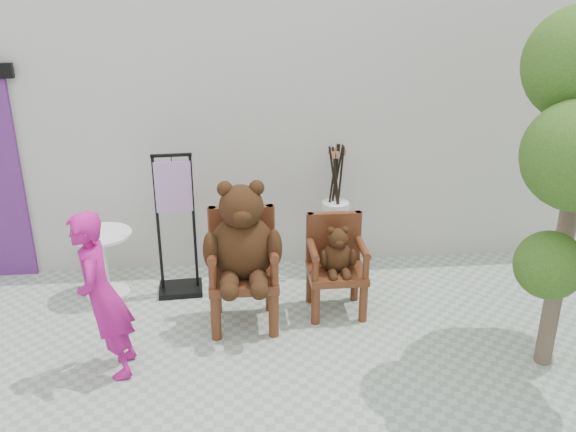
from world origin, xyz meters
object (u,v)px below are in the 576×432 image
object	(u,v)px
person	(102,296)
display_stand	(177,241)
chair_big	(242,247)
chair_small	(336,258)
stool_bucket	(335,217)
cafe_table	(104,257)

from	to	relation	value
person	display_stand	world-z (taller)	display_stand
chair_big	chair_small	bearing A→B (deg)	11.37
person	chair_big	bearing A→B (deg)	116.51
chair_big	chair_small	distance (m)	0.96
chair_big	chair_small	xyz separation A→B (m)	(0.91, 0.18, -0.24)
stool_bucket	cafe_table	bearing A→B (deg)	-171.47
chair_small	stool_bucket	bearing A→B (deg)	81.37
person	display_stand	xyz separation A→B (m)	(0.49, 1.35, -0.14)
display_stand	stool_bucket	world-z (taller)	display_stand
person	stool_bucket	size ratio (longest dim) A/B	0.99
cafe_table	stool_bucket	bearing A→B (deg)	8.53
chair_big	stool_bucket	world-z (taller)	stool_bucket
cafe_table	chair_small	bearing A→B (deg)	-12.34
chair_big	person	world-z (taller)	chair_big
cafe_table	display_stand	xyz separation A→B (m)	(0.75, -0.00, 0.14)
display_stand	person	bearing A→B (deg)	-113.67
chair_big	display_stand	bearing A→B (deg)	133.71
person	cafe_table	distance (m)	1.41
chair_small	cafe_table	xyz separation A→B (m)	(-2.32, 0.51, -0.13)
chair_small	person	bearing A→B (deg)	-157.70
chair_big	person	size ratio (longest dim) A/B	1.00
chair_small	stool_bucket	xyz separation A→B (m)	(0.13, 0.88, 0.08)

